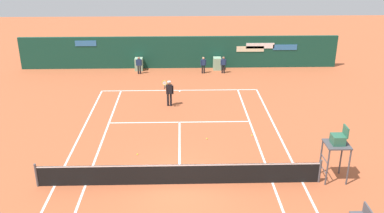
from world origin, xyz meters
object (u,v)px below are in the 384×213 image
(umpire_chair, at_px, (337,144))
(ball_kid_left_post, at_px, (223,64))
(tennis_ball_by_sideline, at_px, (137,154))
(tennis_ball_near_service_line, at_px, (252,135))
(player_on_baseline, at_px, (169,91))
(ball_kid_centre_post, at_px, (203,64))
(ball_kid_right_post, at_px, (139,64))
(tennis_ball_mid_court, at_px, (207,139))

(umpire_chair, distance_m, ball_kid_left_post, 15.63)
(umpire_chair, xyz_separation_m, ball_kid_left_post, (-3.33, 15.24, -0.97))
(tennis_ball_by_sideline, relative_size, tennis_ball_near_service_line, 1.00)
(player_on_baseline, bearing_deg, ball_kid_left_post, -117.66)
(ball_kid_centre_post, xyz_separation_m, ball_kid_right_post, (-4.90, 0.00, 0.03))
(ball_kid_centre_post, relative_size, tennis_ball_mid_court, 18.90)
(tennis_ball_by_sideline, distance_m, tennis_ball_near_service_line, 6.18)
(ball_kid_centre_post, xyz_separation_m, tennis_ball_mid_court, (-0.39, -11.27, -0.71))
(ball_kid_left_post, height_order, ball_kid_centre_post, ball_kid_left_post)
(umpire_chair, distance_m, player_on_baseline, 11.36)
(tennis_ball_near_service_line, bearing_deg, ball_kid_centre_post, 100.42)
(tennis_ball_by_sideline, bearing_deg, ball_kid_centre_post, 73.31)
(player_on_baseline, height_order, ball_kid_left_post, player_on_baseline)
(tennis_ball_by_sideline, bearing_deg, player_on_baseline, 77.40)
(ball_kid_left_post, distance_m, tennis_ball_mid_court, 11.45)
(ball_kid_right_post, xyz_separation_m, tennis_ball_mid_court, (4.51, -11.27, -0.74))
(player_on_baseline, relative_size, tennis_ball_mid_court, 27.05)
(player_on_baseline, bearing_deg, ball_kid_right_post, -66.11)
(player_on_baseline, xyz_separation_m, ball_kid_left_post, (3.99, 6.59, -0.22))
(tennis_ball_mid_court, bearing_deg, tennis_ball_by_sideline, -155.32)
(player_on_baseline, xyz_separation_m, ball_kid_right_post, (-2.44, 6.59, -0.20))
(umpire_chair, relative_size, ball_kid_left_post, 1.94)
(ball_kid_centre_post, bearing_deg, umpire_chair, 103.85)
(player_on_baseline, distance_m, ball_kid_left_post, 7.70)
(player_on_baseline, distance_m, ball_kid_centre_post, 7.03)
(ball_kid_centre_post, bearing_deg, ball_kid_right_post, -3.84)
(ball_kid_centre_post, bearing_deg, player_on_baseline, 65.73)
(tennis_ball_mid_court, distance_m, tennis_ball_near_service_line, 2.42)
(ball_kid_centre_post, xyz_separation_m, tennis_ball_by_sideline, (-3.86, -12.86, -0.71))
(umpire_chair, bearing_deg, tennis_ball_mid_court, 52.86)
(player_on_baseline, height_order, tennis_ball_mid_court, player_on_baseline)
(player_on_baseline, distance_m, tennis_ball_by_sideline, 6.50)
(tennis_ball_by_sideline, xyz_separation_m, tennis_ball_near_service_line, (5.87, 1.93, 0.00))
(umpire_chair, xyz_separation_m, ball_kid_right_post, (-9.76, 15.24, -0.94))
(player_on_baseline, xyz_separation_m, ball_kid_centre_post, (2.45, 6.59, -0.23))
(tennis_ball_by_sideline, height_order, tennis_ball_mid_court, same)
(tennis_ball_mid_court, bearing_deg, ball_kid_left_post, 80.33)
(ball_kid_left_post, bearing_deg, umpire_chair, 102.10)
(ball_kid_centre_post, relative_size, tennis_ball_by_sideline, 18.90)
(ball_kid_left_post, relative_size, tennis_ball_near_service_line, 19.14)
(tennis_ball_by_sideline, distance_m, tennis_ball_mid_court, 3.82)
(ball_kid_left_post, distance_m, ball_kid_right_post, 6.43)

